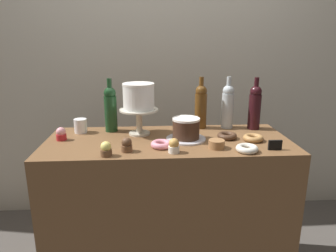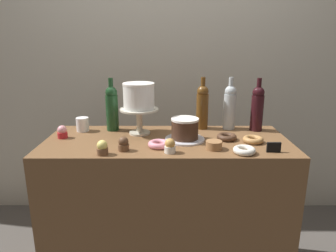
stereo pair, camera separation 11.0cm
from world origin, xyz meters
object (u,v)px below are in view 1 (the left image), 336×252
chocolate_round_cake (186,128)px  donut_sugar (247,149)px  donut_maple (253,138)px  donut_chocolate (227,136)px  white_layer_cake (139,96)px  wine_bottle_green (111,108)px  coffee_cup_ceramic (81,126)px  cookie_stack (217,144)px  wine_bottle_amber (201,106)px  cupcake_chocolate (127,145)px  wine_bottle_dark_red (255,106)px  donut_pink (161,144)px  wine_bottle_clear (228,106)px  cupcake_caramel (174,146)px  price_sign_chalkboard (275,145)px  cupcake_lemon (106,149)px  cupcake_strawberry (61,134)px  cake_stand_pedestal (139,117)px

chocolate_round_cake → donut_sugar: bearing=-36.2°
donut_maple → donut_chocolate: (-0.14, 0.05, 0.00)m
chocolate_round_cake → donut_chocolate: bearing=2.5°
donut_sugar → white_layer_cake: bearing=149.0°
wine_bottle_green → coffee_cup_ceramic: (-0.18, -0.02, -0.10)m
donut_sugar → coffee_cup_ceramic: coffee_cup_ceramic is taller
cookie_stack → coffee_cup_ceramic: size_ratio=0.99×
wine_bottle_amber → cupcake_chocolate: 0.61m
wine_bottle_dark_red → donut_pink: size_ratio=2.91×
donut_maple → donut_chocolate: bearing=159.2°
wine_bottle_clear → coffee_cup_ceramic: (-0.91, -0.05, -0.10)m
wine_bottle_green → white_layer_cake: bearing=-23.9°
cupcake_chocolate → cupcake_caramel: bearing=-7.2°
donut_maple → cookie_stack: (-0.23, -0.11, 0.01)m
wine_bottle_green → wine_bottle_dark_red: (0.89, -0.00, 0.00)m
white_layer_cake → price_sign_chalkboard: size_ratio=2.63×
donut_maple → cupcake_caramel: bearing=-161.0°
white_layer_cake → donut_chocolate: size_ratio=1.65×
wine_bottle_clear → donut_maple: wine_bottle_clear is taller
wine_bottle_green → cupcake_lemon: size_ratio=4.38×
cupcake_strawberry → donut_maple: (1.07, -0.08, -0.02)m
cupcake_chocolate → white_layer_cake: bearing=79.1°
cake_stand_pedestal → cupcake_chocolate: size_ratio=3.07×
wine_bottle_clear → donut_sugar: wine_bottle_clear is taller
coffee_cup_ceramic → price_sign_chalkboard: bearing=-19.3°
wine_bottle_dark_red → donut_maple: 0.28m
chocolate_round_cake → cookie_stack: (0.14, -0.15, -0.05)m
wine_bottle_amber → cupcake_strawberry: bearing=-166.3°
cupcake_chocolate → coffee_cup_ceramic: 0.46m
donut_maple → donut_chocolate: same height
wine_bottle_clear → coffee_cup_ceramic: size_ratio=3.83×
cake_stand_pedestal → cupcake_lemon: cake_stand_pedestal is taller
cupcake_caramel → chocolate_round_cake: bearing=67.1°
cupcake_caramel → cupcake_strawberry: same height
wine_bottle_amber → donut_pink: bearing=-126.8°
cake_stand_pedestal → wine_bottle_amber: 0.40m
donut_maple → donut_pink: bearing=-171.8°
chocolate_round_cake → donut_sugar: 0.36m
white_layer_cake → wine_bottle_amber: 0.41m
cupcake_strawberry → chocolate_round_cake: bearing=-3.1°
donut_chocolate → price_sign_chalkboard: bearing=-45.7°
chocolate_round_cake → cupcake_strawberry: 0.70m
cake_stand_pedestal → donut_sugar: bearing=-31.0°
cake_stand_pedestal → cupcake_strawberry: (-0.44, -0.08, -0.07)m
cupcake_strawberry → coffee_cup_ceramic: coffee_cup_ceramic is taller
white_layer_cake → cupcake_strawberry: (-0.44, -0.08, -0.19)m
wine_bottle_amber → cake_stand_pedestal: bearing=-163.2°
chocolate_round_cake → wine_bottle_clear: 0.38m
cupcake_lemon → cupcake_caramel: 0.33m
cupcake_strawberry → donut_sugar: cupcake_strawberry is taller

